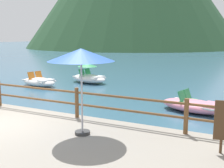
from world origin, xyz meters
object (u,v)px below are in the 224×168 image
beach_umbrella (81,56)px  pedal_boat_0 (39,82)px  pedal_boat_3 (194,105)px  pedal_boat_6 (89,76)px

beach_umbrella → pedal_boat_0: bearing=137.3°
beach_umbrella → pedal_boat_3: 5.81m
beach_umbrella → pedal_boat_6: beach_umbrella is taller
pedal_boat_6 → beach_umbrella: bearing=-59.8°
beach_umbrella → pedal_boat_6: 10.75m
pedal_boat_3 → pedal_boat_0: bearing=169.3°
beach_umbrella → pedal_boat_0: (-7.34, 6.78, -2.18)m
beach_umbrella → pedal_boat_3: beach_umbrella is taller
beach_umbrella → pedal_boat_6: bearing=120.2°
pedal_boat_0 → pedal_boat_6: 3.09m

